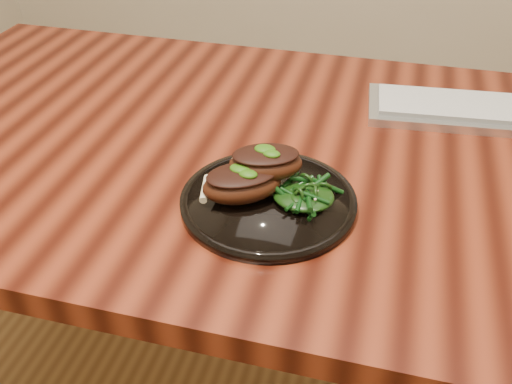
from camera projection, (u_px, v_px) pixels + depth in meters
desk at (306, 191)px, 0.97m from camera, size 1.60×0.80×0.75m
plate at (268, 201)px, 0.80m from camera, size 0.25×0.25×0.01m
lamb_chop_front at (242, 183)px, 0.78m from camera, size 0.13×0.12×0.05m
lamb_chop_back at (265, 162)px, 0.79m from camera, size 0.12×0.10×0.05m
herb_smear at (257, 172)px, 0.84m from camera, size 0.08×0.05×0.00m
greens_heap at (304, 192)px, 0.78m from camera, size 0.09×0.08×0.03m
keyboard at (505, 113)px, 1.00m from camera, size 0.49×0.18×0.02m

